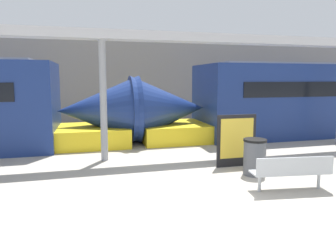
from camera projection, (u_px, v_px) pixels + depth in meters
The scene contains 8 objects.
ground_plane at pixel (230, 201), 6.16m from camera, with size 60.00×60.00×0.00m, color #A8A093.
station_wall at pixel (140, 79), 17.17m from camera, with size 56.00×0.20×5.00m, color gray.
train_left at pixel (316, 101), 13.81m from camera, with size 16.99×2.93×3.20m.
bench_near at pixel (292, 170), 6.65m from camera, with size 1.82×0.65×0.81m.
trash_bin at pixel (255, 157), 7.82m from camera, with size 0.60×0.60×0.95m.
poster_board at pixel (236, 140), 8.55m from camera, with size 1.19×0.07×1.50m.
support_column_near at pixel (103, 101), 9.06m from camera, with size 0.21×0.21×3.66m, color gray.
canopy_beam at pixel (102, 35), 8.83m from camera, with size 28.00×0.60×0.28m, color #B7B7BC.
Camera 1 is at (-2.69, -5.40, 2.50)m, focal length 32.00 mm.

